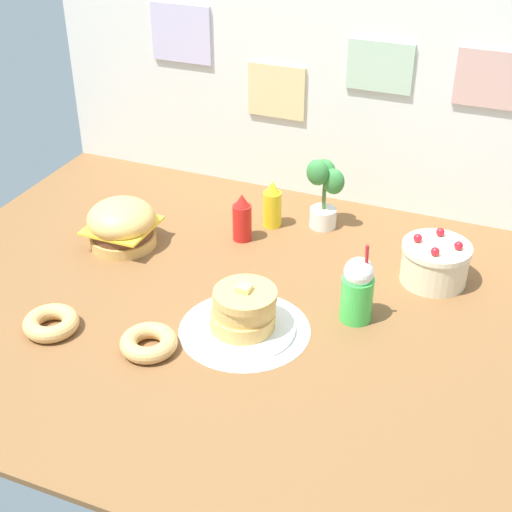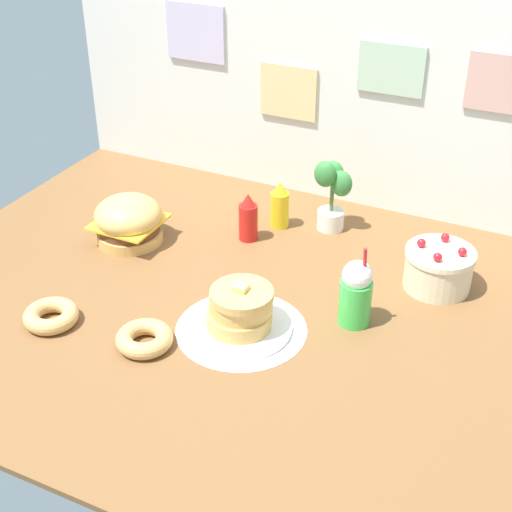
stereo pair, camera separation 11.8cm
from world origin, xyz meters
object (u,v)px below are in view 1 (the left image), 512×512
(cream_soda_cup, at_px, (357,290))
(donut_chocolate, at_px, (149,342))
(potted_plant, at_px, (324,190))
(layer_cake, at_px, (435,263))
(ketchup_bottle, at_px, (242,219))
(mustard_bottle, at_px, (272,205))
(pancake_stack, at_px, (244,313))
(donut_pink_glaze, at_px, (51,323))
(burger, at_px, (122,224))

(cream_soda_cup, distance_m, donut_chocolate, 0.66)
(donut_chocolate, xyz_separation_m, potted_plant, (0.25, 0.92, 0.12))
(layer_cake, relative_size, ketchup_bottle, 1.25)
(mustard_bottle, xyz_separation_m, potted_plant, (0.18, 0.07, 0.07))
(pancake_stack, bearing_deg, layer_cake, 45.68)
(ketchup_bottle, bearing_deg, donut_pink_glaze, -114.01)
(potted_plant, bearing_deg, cream_soda_cup, -62.17)
(donut_chocolate, bearing_deg, potted_plant, 74.82)
(donut_chocolate, bearing_deg, layer_cake, 44.28)
(donut_chocolate, distance_m, potted_plant, 0.96)
(ketchup_bottle, height_order, donut_chocolate, ketchup_bottle)
(layer_cake, distance_m, ketchup_bottle, 0.71)
(burger, height_order, donut_pink_glaze, burger)
(donut_pink_glaze, distance_m, donut_chocolate, 0.33)
(pancake_stack, xyz_separation_m, ketchup_bottle, (-0.23, 0.51, 0.02))
(ketchup_bottle, bearing_deg, donut_chocolate, -90.05)
(burger, xyz_separation_m, ketchup_bottle, (0.39, 0.20, 0.00))
(potted_plant, bearing_deg, layer_cake, -25.30)
(cream_soda_cup, height_order, potted_plant, potted_plant)
(layer_cake, bearing_deg, burger, -170.10)
(burger, relative_size, ketchup_bottle, 1.33)
(ketchup_bottle, xyz_separation_m, potted_plant, (0.25, 0.21, 0.07))
(burger, bearing_deg, potted_plant, 32.88)
(pancake_stack, height_order, donut_chocolate, pancake_stack)
(layer_cake, relative_size, donut_chocolate, 1.34)
(layer_cake, distance_m, potted_plant, 0.52)
(burger, bearing_deg, layer_cake, 9.90)
(cream_soda_cup, bearing_deg, ketchup_bottle, 148.73)
(ketchup_bottle, bearing_deg, layer_cake, -0.90)
(ketchup_bottle, xyz_separation_m, donut_pink_glaze, (-0.33, -0.74, -0.06))
(cream_soda_cup, bearing_deg, layer_cake, 58.95)
(burger, relative_size, mustard_bottle, 1.33)
(donut_pink_glaze, height_order, donut_chocolate, same)
(mustard_bottle, height_order, cream_soda_cup, cream_soda_cup)
(mustard_bottle, height_order, donut_pink_glaze, mustard_bottle)
(burger, relative_size, layer_cake, 1.06)
(mustard_bottle, relative_size, potted_plant, 0.66)
(ketchup_bottle, relative_size, mustard_bottle, 1.00)
(ketchup_bottle, height_order, cream_soda_cup, cream_soda_cup)
(layer_cake, bearing_deg, donut_chocolate, -135.72)
(mustard_bottle, bearing_deg, ketchup_bottle, -115.06)
(layer_cake, height_order, cream_soda_cup, cream_soda_cup)
(cream_soda_cup, bearing_deg, donut_pink_glaze, -154.05)
(burger, distance_m, donut_chocolate, 0.64)
(mustard_bottle, distance_m, cream_soda_cup, 0.65)
(pancake_stack, relative_size, cream_soda_cup, 1.13)
(layer_cake, relative_size, cream_soda_cup, 0.83)
(mustard_bottle, distance_m, donut_pink_glaze, 0.96)
(burger, bearing_deg, cream_soda_cup, -7.24)
(pancake_stack, bearing_deg, burger, 153.42)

